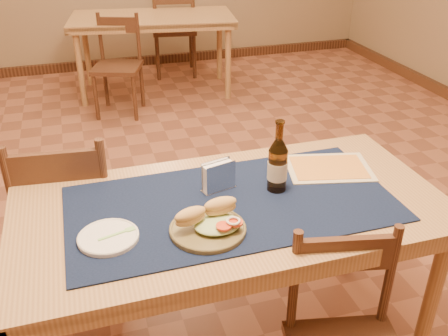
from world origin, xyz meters
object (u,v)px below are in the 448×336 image
object	(u,v)px
back_table	(153,25)
sandwich_plate	(210,224)
chair_main_far	(70,217)
main_table	(232,222)
napkin_holder	(218,177)
beer_bottle	(278,165)

from	to	relation	value
back_table	sandwich_plate	bearing A→B (deg)	-96.67
chair_main_far	sandwich_plate	distance (m)	0.87
back_table	sandwich_plate	world-z (taller)	sandwich_plate
chair_main_far	sandwich_plate	bearing A→B (deg)	-54.24
main_table	back_table	xyz separation A→B (m)	(0.28, 3.34, 0.00)
napkin_holder	chair_main_far	bearing A→B (deg)	144.76
back_table	main_table	bearing A→B (deg)	-94.83
chair_main_far	napkin_holder	distance (m)	0.79
main_table	sandwich_plate	size ratio (longest dim) A/B	6.12
chair_main_far	main_table	bearing A→B (deg)	-40.73
beer_bottle	napkin_holder	bearing A→B (deg)	163.42
back_table	sandwich_plate	xyz separation A→B (m)	(-0.41, -3.48, 0.12)
sandwich_plate	beer_bottle	xyz separation A→B (m)	(0.32, 0.19, 0.08)
main_table	chair_main_far	xyz separation A→B (m)	(-0.60, 0.52, -0.19)
main_table	beer_bottle	size ratio (longest dim) A/B	5.59
back_table	sandwich_plate	distance (m)	3.51
main_table	napkin_holder	distance (m)	0.18
main_table	beer_bottle	world-z (taller)	beer_bottle
chair_main_far	napkin_holder	size ratio (longest dim) A/B	6.46
main_table	beer_bottle	bearing A→B (deg)	12.57
back_table	chair_main_far	distance (m)	2.96
sandwich_plate	beer_bottle	world-z (taller)	beer_bottle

